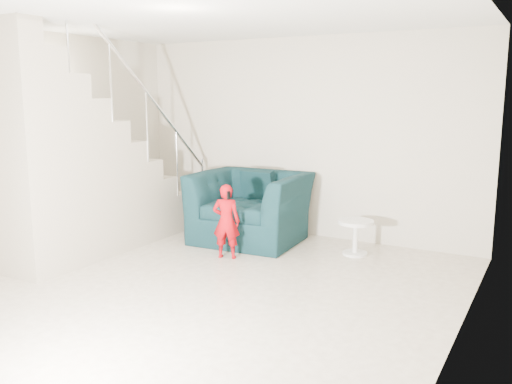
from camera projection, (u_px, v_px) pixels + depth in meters
floor at (183, 295)px, 5.31m from camera, size 5.50×5.50×0.00m
ceiling at (175, 8)px, 4.82m from camera, size 5.50×5.50×0.00m
back_wall at (302, 138)px, 7.42m from camera, size 5.00×0.00×5.00m
left_wall at (6, 146)px, 6.27m from camera, size 0.00×5.50×5.50m
right_wall at (460, 178)px, 3.86m from camera, size 0.00×5.50×5.50m
armchair at (250, 207)px, 7.21m from camera, size 1.47×1.31×0.91m
toddler at (226, 221)px, 6.44m from camera, size 0.38×0.31×0.90m
side_table at (356, 232)px, 6.58m from camera, size 0.43×0.43×0.43m
staircase at (76, 177)px, 6.58m from camera, size 1.02×3.03×3.62m
cushion at (259, 186)px, 7.42m from camera, size 0.47×0.22×0.47m
throw at (214, 194)px, 7.54m from camera, size 0.05×0.55×0.61m
phone at (229, 195)px, 6.30m from camera, size 0.02×0.05×0.10m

